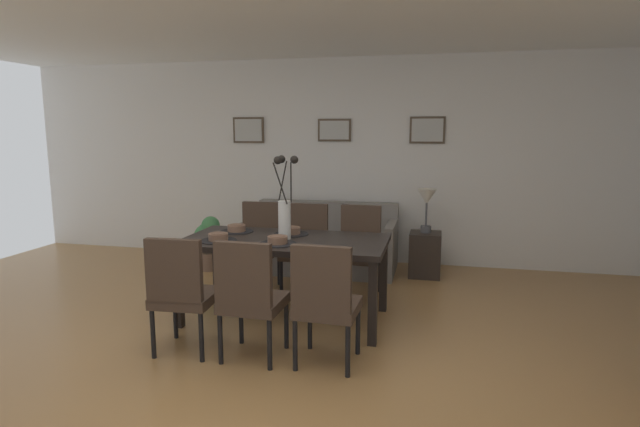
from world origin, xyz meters
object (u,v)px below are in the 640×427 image
Objects in this scene: centerpiece_vase at (285,207)px; framed_picture_center at (334,130)px; dining_chair_mid_left at (325,299)px; table_lamp at (427,201)px; bowl_far_right at (291,230)px; dining_chair_near_left at (182,289)px; side_table at (425,254)px; potted_plant at (209,240)px; dining_chair_far_left at (250,294)px; bowl_near_right at (237,228)px; framed_picture_right at (427,130)px; dining_chair_near_right at (259,241)px; dining_table at (285,247)px; bowl_far_left at (278,239)px; sofa at (323,246)px; framed_picture_left at (248,130)px; bowl_near_left at (218,236)px; dining_chair_far_right at (306,244)px; dining_chair_mid_right at (359,246)px.

framed_picture_center reaches higher than centerpiece_vase.
table_lamp reaches higher than dining_chair_mid_left.
dining_chair_near_left is at bearing -116.64° from bowl_far_right.
side_table is 0.78× the size of potted_plant.
dining_chair_far_left reaches higher than side_table.
side_table is (1.20, 2.55, -0.25)m from dining_chair_far_left.
framed_picture_center reaches higher than bowl_near_right.
dining_chair_near_left is at bearing -118.90° from framed_picture_right.
dining_chair_near_right reaches higher than potted_plant.
bowl_far_left reaches higher than dining_table.
sofa is at bearing 91.43° from centerpiece_vase.
bowl_far_right is 2.49m from framed_picture_left.
bowl_near_left is at bearing -104.38° from sofa.
side_table is at bearing -2.58° from sofa.
framed_picture_left reaches higher than table_lamp.
dining_chair_near_left is 1.80m from dining_chair_far_right.
bowl_far_right is (0.56, -0.65, 0.27)m from dining_chair_near_right.
dining_chair_near_left is 3.12m from table_lamp.
sofa is at bearing 59.70° from dining_chair_near_right.
dining_chair_mid_right is at bearing -128.92° from table_lamp.
bowl_far_left and bowl_far_right have the same top height.
framed_picture_right is (1.19, 1.37, 1.18)m from dining_chair_far_right.
centerpiece_vase is at bearing -44.57° from potted_plant.
potted_plant is at bearing -161.55° from framed_picture_right.
dining_chair_mid_right is at bearing 90.72° from dining_chair_mid_left.
dining_chair_mid_right is (0.56, 0.02, 0.00)m from dining_chair_far_right.
bowl_far_right is at bearing 117.63° from dining_chair_mid_left.
dining_chair_mid_right reaches higher than bowl_far_left.
bowl_far_left is at bearing 50.93° from dining_chair_near_left.
bowl_near_right is at bearing 158.97° from dining_table.
dining_chair_near_left is at bearing -78.70° from framed_picture_left.
dining_chair_far_left reaches higher than bowl_near_left.
side_table is 1.22× the size of framed_picture_left.
dining_chair_near_left is 0.54m from dining_chair_far_left.
dining_chair_near_right is at bearing 90.34° from dining_chair_near_left.
bowl_near_right is at bearing -105.05° from framed_picture_center.
bowl_far_right is (0.55, 1.09, 0.27)m from dining_chair_near_left.
bowl_far_right is at bearing -88.41° from sofa.
dining_chair_far_left is (0.55, -1.73, 0.00)m from dining_chair_near_right.
dining_chair_near_right is at bearing -141.64° from framed_picture_right.
bowl_near_left and bowl_near_right have the same top height.
bowl_far_right is 1.85m from potted_plant.
bowl_far_right is 0.40× the size of framed_picture_center.
centerpiece_vase reaches higher than bowl_near_left.
bowl_near_left reaches higher than side_table.
framed_picture_right is at bearing 0.00° from framed_picture_left.
dining_chair_far_right is at bearing -50.36° from framed_picture_left.
bowl_far_right is at bearing -90.00° from framed_picture_center.
sofa is 3.50× the size of table_lamp.
framed_picture_center is at bearing 84.99° from sofa.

